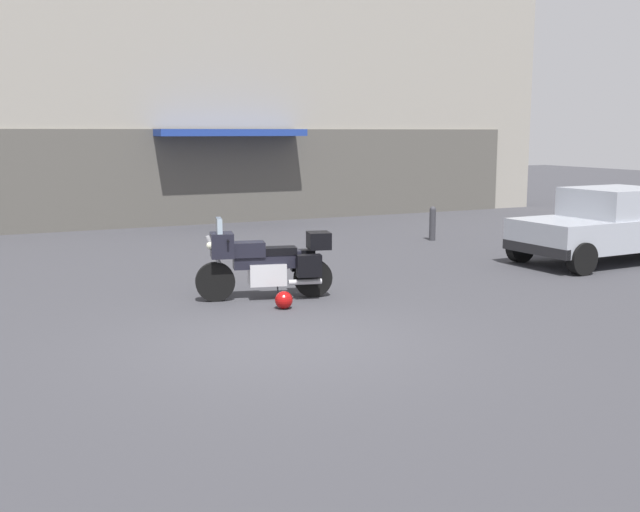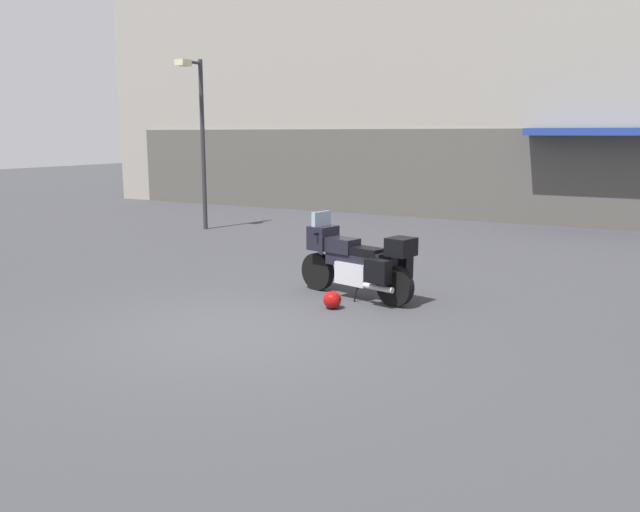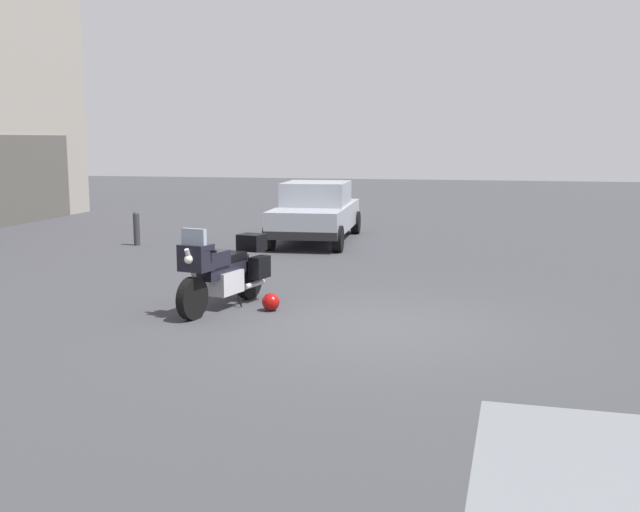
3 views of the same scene
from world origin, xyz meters
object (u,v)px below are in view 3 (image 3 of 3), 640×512
at_px(helmet, 271,302).
at_px(car_sedan_far, 316,212).
at_px(bollard_curbside, 137,227).
at_px(motorcycle, 224,270).

height_order(helmet, car_sedan_far, car_sedan_far).
distance_m(helmet, bollard_curbside, 8.29).
bearing_deg(car_sedan_far, helmet, -175.24).
bearing_deg(bollard_curbside, motorcycle, -143.93).
height_order(car_sedan_far, bollard_curbside, car_sedan_far).
relative_size(motorcycle, car_sedan_far, 0.48).
distance_m(motorcycle, bollard_curbside, 7.77).
xyz_separation_m(motorcycle, car_sedan_far, (8.00, 0.29, 0.16)).
bearing_deg(helmet, motorcycle, 87.41).
bearing_deg(motorcycle, bollard_curbside, -130.34).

